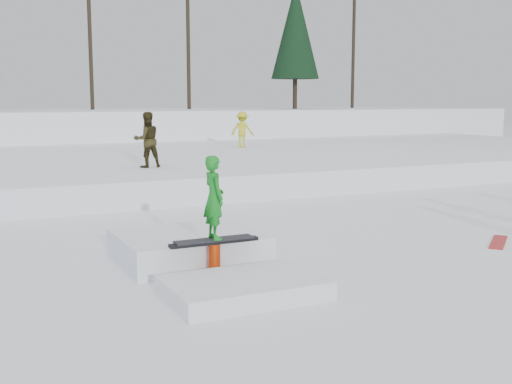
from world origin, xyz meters
name	(u,v)px	position (x,y,z in m)	size (l,w,h in m)	color
ground	(279,267)	(0.00, 0.00, 0.00)	(120.00, 120.00, 0.00)	white
snow_berm	(44,130)	(0.00, 30.00, 1.20)	(60.00, 14.00, 2.40)	white
snow_midrise	(94,165)	(0.00, 16.00, 0.40)	(50.00, 18.00, 0.80)	white
treeline	(151,25)	(6.18, 28.28, 7.45)	(40.24, 4.22, 10.50)	black
walker_olive	(147,140)	(0.64, 10.57, 1.72)	(0.89, 0.69, 1.84)	black
walker_ygreen	(242,130)	(7.14, 17.18, 1.64)	(1.08, 0.62, 1.67)	gold
loose_board_red	(498,242)	(5.18, -0.26, 0.01)	(1.40, 0.28, 0.03)	maroon
jib_rail_feature	(202,253)	(-1.33, 0.43, 0.30)	(2.60, 4.40, 2.11)	white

